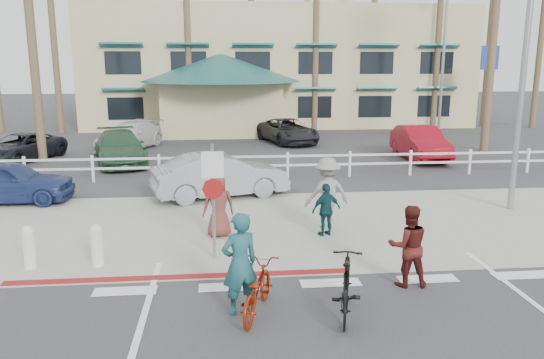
{
  "coord_description": "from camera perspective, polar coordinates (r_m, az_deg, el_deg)",
  "views": [
    {
      "loc": [
        -2.11,
        -9.08,
        4.29
      ],
      "look_at": [
        -0.88,
        3.52,
        1.5
      ],
      "focal_mm": 35.0,
      "sensor_mm": 36.0,
      "label": 1
    }
  ],
  "objects": [
    {
      "name": "lot_car_3",
      "position": [
        25.02,
        15.63,
        3.82
      ],
      "size": [
        1.76,
        4.59,
        1.49
      ],
      "primitive_type": "imported",
      "rotation": [
        0.0,
        0.0,
        -0.04
      ],
      "color": "maroon",
      "rests_on": "ground"
    },
    {
      "name": "lot_car_1",
      "position": [
        23.94,
        -16.04,
        3.32
      ],
      "size": [
        3.14,
        5.19,
        1.41
      ],
      "primitive_type": "imported",
      "rotation": [
        0.0,
        0.0,
        0.26
      ],
      "color": "#295034",
      "rests_on": "ground"
    },
    {
      "name": "sign_post",
      "position": [
        11.63,
        -6.34,
        -1.78
      ],
      "size": [
        0.5,
        0.1,
        2.9
      ],
      "primitive_type": null,
      "color": "gray",
      "rests_on": "ground"
    },
    {
      "name": "info_sign",
      "position": [
        35.04,
        22.09,
        9.09
      ],
      "size": [
        1.2,
        0.16,
        5.6
      ],
      "primitive_type": null,
      "color": "navy",
      "rests_on": "ground"
    },
    {
      "name": "parking_lot",
      "position": [
        27.5,
        -1.11,
        3.45
      ],
      "size": [
        50.0,
        16.0,
        0.01
      ],
      "primitive_type": "cube",
      "color": "#333335",
      "rests_on": "ground"
    },
    {
      "name": "palm_11",
      "position": [
        28.43,
        22.96,
        16.96
      ],
      "size": [
        4.0,
        4.0,
        14.0
      ],
      "primitive_type": null,
      "color": "#183E19",
      "rests_on": "ground"
    },
    {
      "name": "rail_fence",
      "position": [
        20.11,
        1.98,
        1.56
      ],
      "size": [
        29.4,
        0.16,
        1.0
      ],
      "primitive_type": null,
      "color": "silver",
      "rests_on": "ground"
    },
    {
      "name": "lot_car_0",
      "position": [
        26.2,
        -25.45,
        3.13
      ],
      "size": [
        3.51,
        4.79,
        1.21
      ],
      "primitive_type": "imported",
      "rotation": [
        0.0,
        0.0,
        -0.39
      ],
      "color": "black",
      "rests_on": "ground"
    },
    {
      "name": "palm_7",
      "position": [
        36.98,
        17.57,
        16.07
      ],
      "size": [
        4.0,
        4.0,
        14.0
      ],
      "primitive_type": null,
      "color": "#183E19",
      "rests_on": "ground"
    },
    {
      "name": "pedestrian_b",
      "position": [
        13.31,
        -5.77,
        -2.77
      ],
      "size": [
        0.89,
        0.67,
        1.63
      ],
      "primitive_type": "imported",
      "rotation": [
        0.0,
        0.0,
        3.35
      ],
      "color": "brown",
      "rests_on": "ground"
    },
    {
      "name": "palm_8",
      "position": [
        39.61,
        22.59,
        16.16
      ],
      "size": [
        4.0,
        4.0,
        15.0
      ],
      "primitive_type": null,
      "color": "#183E19",
      "rests_on": "ground"
    },
    {
      "name": "palm_5",
      "position": [
        34.69,
        4.76,
        16.03
      ],
      "size": [
        4.0,
        4.0,
        13.0
      ],
      "primitive_type": null,
      "color": "#183E19",
      "rests_on": "ground"
    },
    {
      "name": "bike_red",
      "position": [
        9.37,
        -1.67,
        -11.75
      ],
      "size": [
        1.11,
        1.82,
        0.9
      ],
      "primitive_type": "imported",
      "rotation": [
        0.0,
        0.0,
        2.82
      ],
      "color": "maroon",
      "rests_on": "ground"
    },
    {
      "name": "palm_10",
      "position": [
        25.39,
        -24.58,
        15.21
      ],
      "size": [
        4.0,
        4.0,
        12.0
      ],
      "primitive_type": null,
      "color": "#183E19",
      "rests_on": "ground"
    },
    {
      "name": "cross_street",
      "position": [
        18.21,
        1.23,
        -1.19
      ],
      "size": [
        40.0,
        5.0,
        0.01
      ],
      "primitive_type": "cube",
      "color": "#333335",
      "rests_on": "ground"
    },
    {
      "name": "ground",
      "position": [
        10.26,
        6.99,
        -12.38
      ],
      "size": [
        140.0,
        140.0,
        0.0
      ],
      "primitive_type": "plane",
      "color": "#333335"
    },
    {
      "name": "car_white_sedan",
      "position": [
        17.27,
        -5.6,
        0.44
      ],
      "size": [
        4.62,
        2.69,
        1.44
      ],
      "primitive_type": "imported",
      "rotation": [
        0.0,
        0.0,
        1.86
      ],
      "color": "gray",
      "rests_on": "ground"
    },
    {
      "name": "bike_black",
      "position": [
        9.36,
        8.0,
        -11.26
      ],
      "size": [
        0.96,
        1.89,
        1.09
      ],
      "primitive_type": "imported",
      "rotation": [
        0.0,
        0.0,
        2.88
      ],
      "color": "black",
      "rests_on": "ground"
    },
    {
      "name": "bike_path",
      "position": [
        8.54,
        10.03,
        -17.9
      ],
      "size": [
        12.0,
        16.0,
        0.01
      ],
      "primitive_type": "cube",
      "color": "#333335",
      "rests_on": "ground"
    },
    {
      "name": "bollard_0",
      "position": [
        12.02,
        -18.32,
        -6.73
      ],
      "size": [
        0.26,
        0.26,
        0.95
      ],
      "primitive_type": null,
      "color": "silver",
      "rests_on": "ground"
    },
    {
      "name": "palm_2",
      "position": [
        35.76,
        -15.82,
        17.93
      ],
      "size": [
        4.0,
        4.0,
        16.0
      ],
      "primitive_type": null,
      "color": "#183E19",
      "rests_on": "ground"
    },
    {
      "name": "palm_9",
      "position": [
        40.15,
        27.05,
        14.27
      ],
      "size": [
        4.0,
        4.0,
        13.0
      ],
      "primitive_type": null,
      "color": "#183E19",
      "rests_on": "ground"
    },
    {
      "name": "streetlight_0",
      "position": [
        16.93,
        25.58,
        11.96
      ],
      "size": [
        0.6,
        2.0,
        9.0
      ],
      "primitive_type": null,
      "color": "gray",
      "rests_on": "ground"
    },
    {
      "name": "sidewalk_plaza",
      "position": [
        14.39,
        3.13,
        -4.91
      ],
      "size": [
        22.0,
        7.0,
        0.01
      ],
      "primitive_type": "cube",
      "color": "gray",
      "rests_on": "ground"
    },
    {
      "name": "palm_4",
      "position": [
        35.29,
        -2.24,
        17.63
      ],
      "size": [
        4.0,
        4.0,
        15.0
      ],
      "primitive_type": null,
      "color": "#183E19",
      "rests_on": "ground"
    },
    {
      "name": "lot_car_4",
      "position": [
        27.79,
        -15.07,
        4.54
      ],
      "size": [
        3.34,
        5.06,
        1.36
      ],
      "primitive_type": "imported",
      "rotation": [
        0.0,
        0.0,
        -0.33
      ],
      "color": "silver",
      "rests_on": "ground"
    },
    {
      "name": "rider_red",
      "position": [
        9.23,
        -3.49,
        -9.03
      ],
      "size": [
        0.78,
        0.66,
        1.83
      ],
      "primitive_type": "imported",
      "rotation": [
        0.0,
        0.0,
        3.53
      ],
      "color": "#1D5156",
      "rests_on": "ground"
    },
    {
      "name": "car_red_compact",
      "position": [
        18.46,
        -26.58,
        -0.2
      ],
      "size": [
        3.98,
        1.65,
        1.35
      ],
      "primitive_type": "imported",
      "rotation": [
        0.0,
        0.0,
        1.56
      ],
      "color": "navy",
      "rests_on": "ground"
    },
    {
      "name": "rider_black",
      "position": [
        10.7,
        14.45,
        -6.93
      ],
      "size": [
        0.84,
        0.68,
        1.63
      ],
      "primitive_type": "imported",
      "rotation": [
        0.0,
        0.0,
        3.07
      ],
      "color": "#481512",
      "rests_on": "ground"
    },
    {
      "name": "palm_3",
      "position": [
        34.24,
        -9.12,
        16.81
      ],
      "size": [
        4.0,
        4.0,
        14.0
      ],
      "primitive_type": null,
      "color": "#183E19",
      "rests_on": "ground"
    },
    {
      "name": "bollard_1",
      "position": [
        12.41,
        -24.68,
        -6.65
      ],
      "size": [
        0.26,
        0.26,
        0.95
      ],
      "primitive_type": null,
      "color": "silver",
      "rests_on": "ground"
    },
    {
      "name": "building",
      "position": [
        40.31,
        0.28,
        14.35
      ],
      "size": [
        28.0,
        16.0,
        11.3
      ],
      "primitive_type": null,
      "color": "beige",
      "rests_on": "ground"
    },
    {
      "name": "palm_1",
      "position": [
        35.55,
        -22.54,
        15.08
      ],
      "size": [
        4.0,
        4.0,
        13.0
      ],
      "primitive_type": null,
      "color": "#183E19",
      "rests_on": "ground"
    },
    {
      "name": "pedestrian_a",
      "position": [
        13.99,
        5.95,
        -1.46
      ],
      "size": [
        1.34,
        0.93,
        1.89
      ],
      "primitive_type": "imported",
      "rotation": [
        0.0,
        0.0,
        3.34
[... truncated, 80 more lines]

